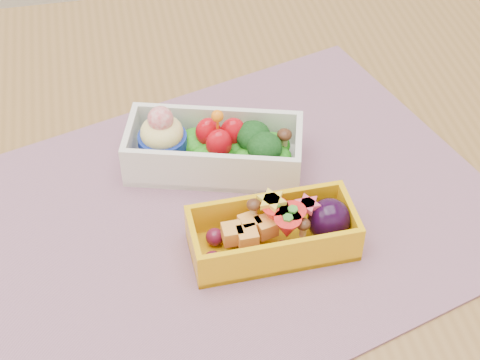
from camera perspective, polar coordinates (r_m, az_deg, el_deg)
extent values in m
cube|color=brown|center=(0.77, 0.73, -2.02)|extent=(1.20, 0.80, 0.04)
cube|color=gray|center=(0.73, -0.50, -2.52)|extent=(0.58, 0.50, 0.00)
cube|color=silver|center=(0.76, -1.96, 2.37)|extent=(0.19, 0.12, 0.05)
ellipsoid|color=green|center=(0.77, -1.94, 2.00)|extent=(0.17, 0.11, 0.02)
cylinder|color=#142C9B|center=(0.77, -5.76, 2.44)|extent=(0.05, 0.05, 0.03)
sphere|color=red|center=(0.75, -5.96, 4.56)|extent=(0.03, 0.03, 0.03)
ellipsoid|color=#BA0711|center=(0.76, -2.37, 3.58)|extent=(0.03, 0.02, 0.03)
ellipsoid|color=#BA0711|center=(0.75, -1.58, 2.72)|extent=(0.03, 0.02, 0.03)
ellipsoid|color=#BA0711|center=(0.76, -0.52, 3.58)|extent=(0.03, 0.02, 0.03)
sphere|color=orange|center=(0.74, -1.70, 4.80)|extent=(0.01, 0.01, 0.01)
ellipsoid|color=black|center=(0.76, 1.00, 3.29)|extent=(0.03, 0.03, 0.03)
ellipsoid|color=black|center=(0.74, 1.85, 2.42)|extent=(0.03, 0.03, 0.03)
ellipsoid|color=#3F2111|center=(0.75, 3.33, 3.40)|extent=(0.02, 0.02, 0.01)
cube|color=#E9A90B|center=(0.69, 2.46, -3.99)|extent=(0.15, 0.07, 0.04)
ellipsoid|color=#5A102B|center=(0.68, 0.04, -5.00)|extent=(0.08, 0.04, 0.02)
cube|color=orange|center=(0.68, 0.63, -3.76)|extent=(0.04, 0.03, 0.02)
cone|color=red|center=(0.68, 2.59, -2.64)|extent=(0.03, 0.03, 0.02)
cone|color=red|center=(0.68, 3.92, -2.97)|extent=(0.03, 0.03, 0.02)
cone|color=red|center=(0.67, 3.55, -3.60)|extent=(0.03, 0.03, 0.02)
cylinder|color=yellow|center=(0.68, 2.37, -1.54)|extent=(0.03, 0.03, 0.01)
cylinder|color=#E53F5B|center=(0.68, 5.07, -1.83)|extent=(0.02, 0.02, 0.01)
ellipsoid|color=#3F2111|center=(0.69, 1.02, -2.67)|extent=(0.01, 0.01, 0.01)
ellipsoid|color=#3F2111|center=(0.68, 4.72, -3.71)|extent=(0.01, 0.01, 0.01)
ellipsoid|color=black|center=(0.70, 6.67, -2.98)|extent=(0.04, 0.04, 0.04)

